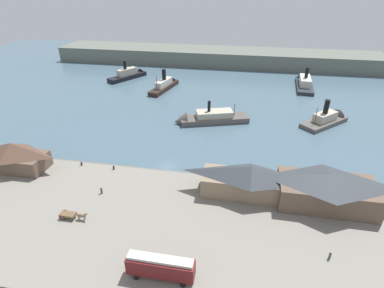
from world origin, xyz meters
TOP-DOWN VIEW (x-y plane):
  - ground_plane at (0.00, 0.00)m, footprint 320.00×320.00m
  - quay_promenade at (0.00, -22.00)m, footprint 110.00×36.00m
  - seawall_edge at (0.00, -3.60)m, footprint 110.00×0.80m
  - ferry_shed_customs_shed at (-36.60, -9.43)m, footprint 15.78×7.51m
  - ferry_shed_central_terminal at (21.51, -9.33)m, footprint 21.51×7.65m
  - ferry_shed_west_terminal at (37.39, -9.78)m, footprint 20.23×10.26m
  - street_tram at (7.91, -33.78)m, footprint 10.93×2.58m
  - horse_cart at (-13.25, -23.81)m, footprint 5.99×1.68m
  - pedestrian_walking_west at (35.47, -24.99)m, footprint 0.40×0.40m
  - pedestrian_walking_east at (-11.07, -15.21)m, footprint 0.43×0.43m
  - mooring_post_east at (-21.25, -5.30)m, footprint 0.44×0.44m
  - mooring_post_west at (-12.33, -5.53)m, footprint 0.44×0.44m
  - ferry_moored_east at (6.21, 29.22)m, footprint 25.96×13.78m
  - ferry_approaching_west at (-16.39, 61.80)m, footprint 9.12×23.07m
  - ferry_outer_harbor at (-37.67, 74.17)m, footprint 15.51×21.42m
  - ferry_mid_harbor at (44.92, 77.41)m, footprint 8.45×25.77m
  - ferry_moored_west at (47.66, 36.65)m, footprint 18.28×18.06m
  - far_headland at (0.00, 110.00)m, footprint 180.00×24.00m

SIDE VIEW (x-z plane):
  - ground_plane at x=0.00m, z-range 0.00..0.00m
  - seawall_edge at x=0.00m, z-range 0.00..1.00m
  - quay_promenade at x=0.00m, z-range 0.00..1.20m
  - ferry_moored_west at x=47.66m, z-range -4.06..6.90m
  - ferry_moored_east at x=6.21m, z-range -3.37..6.27m
  - ferry_mid_harbor at x=44.92m, z-range -4.20..7.33m
  - mooring_post_east at x=-21.25m, z-range 1.20..2.10m
  - mooring_post_west at x=-12.33m, z-range 1.20..2.10m
  - ferry_approaching_west at x=-16.39m, z-range -3.31..6.76m
  - ferry_outer_harbor at x=-37.67m, z-range -3.41..6.91m
  - pedestrian_walking_west at x=35.47m, z-range 1.13..2.75m
  - pedestrian_walking_east at x=-11.07m, z-range 1.12..2.84m
  - horse_cart at x=-13.25m, z-range 1.18..3.05m
  - street_tram at x=7.91m, z-range 1.56..5.99m
  - far_headland at x=0.00m, z-range 0.00..8.00m
  - ferry_shed_customs_shed at x=-36.60m, z-range 1.26..8.44m
  - ferry_shed_central_terminal at x=21.51m, z-range 1.26..8.54m
  - ferry_shed_west_terminal at x=37.39m, z-range 1.25..8.70m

